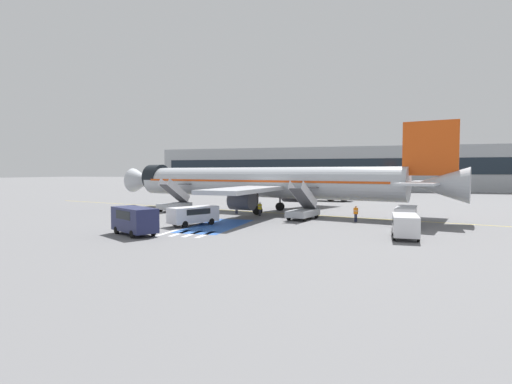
% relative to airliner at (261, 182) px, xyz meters
% --- Properties ---
extents(ground_plane, '(600.00, 600.00, 0.00)m').
position_rel_airliner_xyz_m(ground_plane, '(-1.49, 0.73, -3.89)').
color(ground_plane, slate).
extents(apron_leadline_yellow, '(79.34, 19.05, 0.01)m').
position_rel_airliner_xyz_m(apron_leadline_yellow, '(-0.55, 0.13, -3.88)').
color(apron_leadline_yellow, gold).
rests_on(apron_leadline_yellow, ground_plane).
extents(apron_stand_patch_blue, '(4.32, 10.95, 0.01)m').
position_rel_airliner_xyz_m(apron_stand_patch_blue, '(-0.55, -13.89, -3.88)').
color(apron_stand_patch_blue, '#2856A8').
rests_on(apron_stand_patch_blue, ground_plane).
extents(apron_walkway_bar_0, '(0.44, 3.60, 0.01)m').
position_rel_airliner_xyz_m(apron_walkway_bar_0, '(-2.95, -19.22, -3.88)').
color(apron_walkway_bar_0, silver).
rests_on(apron_walkway_bar_0, ground_plane).
extents(apron_walkway_bar_1, '(0.44, 3.60, 0.01)m').
position_rel_airliner_xyz_m(apron_walkway_bar_1, '(-1.75, -19.22, -3.88)').
color(apron_walkway_bar_1, silver).
rests_on(apron_walkway_bar_1, ground_plane).
extents(apron_walkway_bar_2, '(0.44, 3.60, 0.01)m').
position_rel_airliner_xyz_m(apron_walkway_bar_2, '(-0.55, -19.22, -3.88)').
color(apron_walkway_bar_2, silver).
rests_on(apron_walkway_bar_2, ground_plane).
extents(apron_walkway_bar_3, '(0.44, 3.60, 0.01)m').
position_rel_airliner_xyz_m(apron_walkway_bar_3, '(0.65, -19.22, -3.88)').
color(apron_walkway_bar_3, silver).
rests_on(apron_walkway_bar_3, ground_plane).
extents(airliner, '(47.25, 31.40, 10.60)m').
position_rel_airliner_xyz_m(airliner, '(0.00, 0.00, 0.00)').
color(airliner, '#B7BCC4').
rests_on(airliner, ground_plane).
extents(boarding_stairs_forward, '(3.25, 5.53, 4.45)m').
position_rel_airliner_xyz_m(boarding_stairs_forward, '(-11.63, -1.86, -2.84)').
color(boarding_stairs_forward, '#ADB2BA').
rests_on(boarding_stairs_forward, ground_plane).
extents(boarding_stairs_aft, '(3.25, 5.53, 4.34)m').
position_rel_airliner_xyz_m(boarding_stairs_aft, '(6.61, -6.20, -2.85)').
color(boarding_stairs_aft, '#ADB2BA').
rests_on(boarding_stairs_aft, ground_plane).
extents(fuel_tanker, '(9.61, 3.40, 3.52)m').
position_rel_airliner_xyz_m(fuel_tanker, '(5.81, 22.69, -2.11)').
color(fuel_tanker, '#38383D').
rests_on(fuel_tanker, ground_plane).
extents(service_van_0, '(4.10, 5.28, 1.84)m').
position_rel_airliner_xyz_m(service_van_0, '(-2.88, -14.28, -2.77)').
color(service_van_0, silver).
rests_on(service_van_0, ground_plane).
extents(service_van_1, '(2.46, 5.42, 1.87)m').
position_rel_airliner_xyz_m(service_van_1, '(17.18, -8.79, -2.75)').
color(service_van_1, silver).
rests_on(service_van_1, ground_plane).
extents(service_van_2, '(5.17, 4.17, 2.30)m').
position_rel_airliner_xyz_m(service_van_2, '(-4.99, -21.14, -2.52)').
color(service_van_2, '#1E234C').
rests_on(service_van_2, ground_plane).
extents(service_van_3, '(1.95, 4.50, 1.87)m').
position_rel_airliner_xyz_m(service_van_3, '(16.62, -16.37, -2.75)').
color(service_van_3, silver).
rests_on(service_van_3, ground_plane).
extents(ground_crew_0, '(0.49, 0.38, 1.65)m').
position_rel_airliner_xyz_m(ground_crew_0, '(1.07, -4.39, -2.94)').
color(ground_crew_0, '#2D2D33').
rests_on(ground_crew_0, ground_plane).
extents(ground_crew_1, '(0.47, 0.46, 1.79)m').
position_rel_airliner_xyz_m(ground_crew_1, '(-2.39, -2.99, -2.85)').
color(ground_crew_1, '#191E38').
rests_on(ground_crew_1, ground_plane).
extents(ground_crew_2, '(0.49, 0.40, 1.74)m').
position_rel_airliner_xyz_m(ground_crew_2, '(12.34, -6.97, -2.89)').
color(ground_crew_2, '#191E38').
rests_on(ground_crew_2, ground_plane).
extents(traffic_cone_0, '(0.56, 0.56, 0.62)m').
position_rel_airliner_xyz_m(traffic_cone_0, '(-14.02, -4.56, -3.58)').
color(traffic_cone_0, orange).
rests_on(traffic_cone_0, ground_plane).
extents(traffic_cone_1, '(0.56, 0.56, 0.63)m').
position_rel_airliner_xyz_m(traffic_cone_1, '(-17.41, -5.37, -3.57)').
color(traffic_cone_1, orange).
rests_on(traffic_cone_1, ground_plane).
extents(terminal_building, '(121.87, 12.10, 12.26)m').
position_rel_airliner_xyz_m(terminal_building, '(10.75, 68.86, 2.24)').
color(terminal_building, '#9EA3A8').
rests_on(terminal_building, ground_plane).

